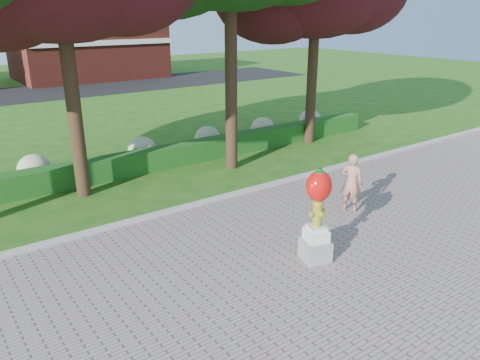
{
  "coord_description": "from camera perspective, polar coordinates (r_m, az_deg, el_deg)",
  "views": [
    {
      "loc": [
        -6.18,
        -8.41,
        5.62
      ],
      "look_at": [
        0.63,
        1.0,
        1.41
      ],
      "focal_mm": 35.0,
      "sensor_mm": 36.0,
      "label": 1
    }
  ],
  "objects": [
    {
      "name": "curb",
      "position": [
        14.11,
        -6.88,
        -3.38
      ],
      "size": [
        40.0,
        0.18,
        0.15
      ],
      "primitive_type": "cube",
      "color": "#ADADA5",
      "rests_on": "ground"
    },
    {
      "name": "lawn_hedge",
      "position": [
        17.41,
        -13.4,
        1.9
      ],
      "size": [
        24.0,
        0.7,
        0.8
      ],
      "primitive_type": "cube",
      "color": "#184D16",
      "rests_on": "ground"
    },
    {
      "name": "building_right",
      "position": [
        44.79,
        -18.11,
        15.87
      ],
      "size": [
        12.0,
        8.0,
        6.4
      ],
      "primitive_type": "cube",
      "color": "maroon",
      "rests_on": "ground"
    },
    {
      "name": "walkway",
      "position": [
        9.43,
        15.59,
        -17.34
      ],
      "size": [
        40.0,
        14.0,
        0.04
      ],
      "primitive_type": "cube",
      "color": "gray",
      "rests_on": "ground"
    },
    {
      "name": "woman",
      "position": [
        13.97,
        13.44,
        -0.31
      ],
      "size": [
        0.64,
        0.76,
        1.76
      ],
      "primitive_type": "imported",
      "rotation": [
        0.0,
        0.0,
        1.98
      ],
      "color": "tan",
      "rests_on": "walkway"
    },
    {
      "name": "ground",
      "position": [
        11.85,
        0.36,
        -8.39
      ],
      "size": [
        100.0,
        100.0,
        0.0
      ],
      "primitive_type": "plane",
      "color": "#1E5214",
      "rests_on": "ground"
    },
    {
      "name": "hydrangea_row",
      "position": [
        18.46,
        -13.04,
        3.44
      ],
      "size": [
        20.1,
        1.1,
        0.99
      ],
      "color": "#B8BA8E",
      "rests_on": "ground"
    },
    {
      "name": "hydrant_sculpture",
      "position": [
        10.93,
        9.42,
        -3.96
      ],
      "size": [
        0.78,
        0.78,
        2.28
      ],
      "rotation": [
        0.0,
        0.0,
        -0.32
      ],
      "color": "gray",
      "rests_on": "walkway"
    },
    {
      "name": "street",
      "position": [
        37.36,
        -26.32,
        9.24
      ],
      "size": [
        50.0,
        8.0,
        0.02
      ],
      "primitive_type": "cube",
      "color": "black",
      "rests_on": "ground"
    }
  ]
}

